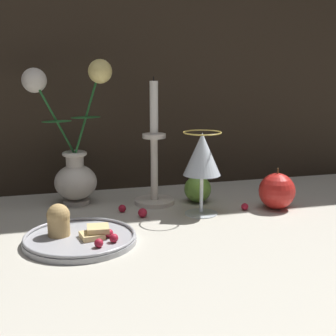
# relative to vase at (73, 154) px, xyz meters

# --- Properties ---
(ground_plane) EXTENTS (2.40, 2.40, 0.00)m
(ground_plane) POSITION_rel_vase_xyz_m (0.18, -0.17, -0.12)
(ground_plane) COLOR #B7B2A3
(ground_plane) RESTS_ON ground
(vase) EXTENTS (0.20, 0.10, 0.33)m
(vase) POSITION_rel_vase_xyz_m (0.00, 0.00, 0.00)
(vase) COLOR silver
(vase) RESTS_ON ground_plane
(plate_with_pastries) EXTENTS (0.21, 0.21, 0.07)m
(plate_with_pastries) POSITION_rel_vase_xyz_m (-0.02, -0.26, -0.11)
(plate_with_pastries) COLOR #A3A3A8
(plate_with_pastries) RESTS_ON ground_plane
(wine_glass) EXTENTS (0.08, 0.08, 0.18)m
(wine_glass) POSITION_rel_vase_xyz_m (0.26, -0.16, 0.01)
(wine_glass) COLOR silver
(wine_glass) RESTS_ON ground_plane
(candlestick) EXTENTS (0.09, 0.09, 0.30)m
(candlestick) POSITION_rel_vase_xyz_m (0.18, -0.05, -0.03)
(candlestick) COLOR silver
(candlestick) RESTS_ON ground_plane
(apple_beside_vase) EXTENTS (0.06, 0.06, 0.08)m
(apple_beside_vase) POSITION_rel_vase_xyz_m (0.28, -0.07, -0.09)
(apple_beside_vase) COLOR #669938
(apple_beside_vase) RESTS_ON ground_plane
(apple_near_glass) EXTENTS (0.08, 0.08, 0.09)m
(apple_near_glass) POSITION_rel_vase_xyz_m (0.44, -0.16, -0.08)
(apple_near_glass) COLOR red
(apple_near_glass) RESTS_ON ground_plane
(berry_near_plate) EXTENTS (0.02, 0.02, 0.02)m
(berry_near_plate) POSITION_rel_vase_xyz_m (0.10, -0.10, -0.11)
(berry_near_plate) COLOR #AD192D
(berry_near_plate) RESTS_ON ground_plane
(berry_front_center) EXTENTS (0.02, 0.02, 0.02)m
(berry_front_center) POSITION_rel_vase_xyz_m (0.36, -0.16, -0.11)
(berry_front_center) COLOR #AD192D
(berry_front_center) RESTS_ON ground_plane
(berry_by_glass_stem) EXTENTS (0.02, 0.02, 0.02)m
(berry_by_glass_stem) POSITION_rel_vase_xyz_m (0.13, -0.14, -0.11)
(berry_by_glass_stem) COLOR #AD192D
(berry_by_glass_stem) RESTS_ON ground_plane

